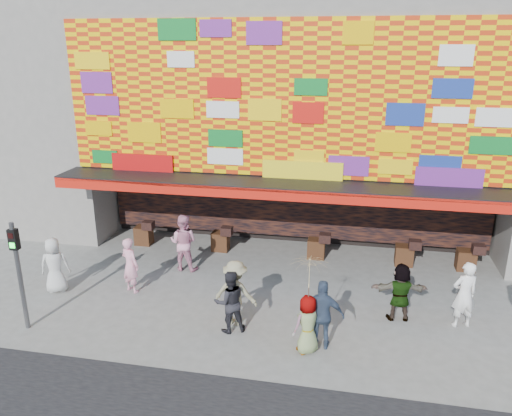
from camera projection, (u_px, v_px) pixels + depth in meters
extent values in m
plane|color=slate|center=(265.00, 322.00, 13.63)|extent=(90.00, 90.00, 0.00)
cube|color=gray|center=(303.00, 64.00, 19.03)|extent=(15.00, 8.00, 7.00)
cube|color=black|center=(302.00, 183.00, 21.54)|extent=(15.00, 6.00, 3.00)
cube|color=gray|center=(102.00, 200.00, 19.17)|extent=(0.40, 2.00, 3.00)
cube|color=gray|center=(510.00, 226.00, 16.46)|extent=(0.40, 2.00, 3.00)
cube|color=black|center=(285.00, 184.00, 15.85)|extent=(15.20, 1.60, 0.12)
cube|color=red|center=(281.00, 195.00, 15.17)|extent=(15.20, 0.04, 0.35)
cube|color=#FBCA00|center=(289.00, 100.00, 15.57)|extent=(14.80, 0.08, 4.90)
cube|color=black|center=(293.00, 204.00, 18.59)|extent=(14.00, 0.25, 2.50)
cube|color=gray|center=(4.00, 73.00, 21.59)|extent=(11.00, 8.00, 12.00)
cylinder|color=#59595B|center=(20.00, 277.00, 12.91)|extent=(0.12, 0.12, 3.00)
cube|color=black|center=(14.00, 239.00, 12.58)|extent=(0.22, 0.18, 0.55)
cube|color=black|center=(10.00, 236.00, 12.45)|extent=(0.14, 0.02, 0.14)
cube|color=#19E533|center=(12.00, 245.00, 12.53)|extent=(0.14, 0.02, 0.14)
imported|color=silver|center=(55.00, 265.00, 15.08)|extent=(0.99, 0.81, 1.73)
imported|color=#F59EB9|center=(130.00, 265.00, 15.08)|extent=(0.75, 0.65, 1.74)
imported|color=#232228|center=(230.00, 302.00, 12.98)|extent=(1.03, 0.95, 1.71)
imported|color=gray|center=(235.00, 293.00, 13.33)|extent=(1.25, 0.81, 1.82)
imported|color=#394A65|center=(323.00, 315.00, 12.25)|extent=(1.07, 0.46, 1.82)
imported|color=gray|center=(400.00, 292.00, 13.54)|extent=(1.59, 0.70, 1.65)
imported|color=gray|center=(307.00, 324.00, 12.11)|extent=(0.88, 0.84, 1.52)
imported|color=white|center=(464.00, 295.00, 13.18)|extent=(0.79, 0.64, 1.87)
imported|color=pink|center=(183.00, 242.00, 16.54)|extent=(0.98, 0.78, 1.94)
imported|color=beige|center=(309.00, 274.00, 11.69)|extent=(0.96, 0.97, 0.83)
cylinder|color=#4C3326|center=(308.00, 307.00, 11.96)|extent=(0.02, 0.02, 1.00)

